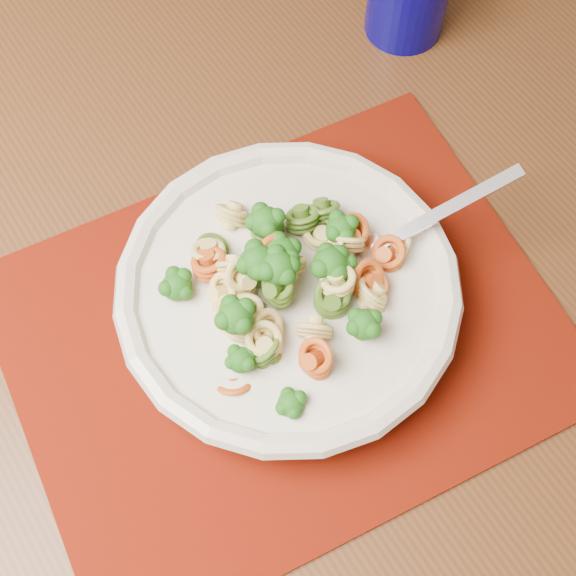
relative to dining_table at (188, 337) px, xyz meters
name	(u,v)px	position (x,y,z in m)	size (l,w,h in m)	color
dining_table	(188,337)	(0.00, 0.00, 0.00)	(1.38, 0.95, 0.72)	#4E2B16
placemat	(284,333)	(0.06, -0.08, 0.11)	(0.43, 0.34, 0.00)	#5F1104
pasta_bowl	(288,293)	(0.08, -0.06, 0.14)	(0.28, 0.28, 0.05)	beige
pasta_broccoli_heap	(288,285)	(0.08, -0.06, 0.15)	(0.23, 0.23, 0.06)	#E1C96F
fork	(368,252)	(0.15, -0.07, 0.15)	(0.19, 0.02, 0.01)	silver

